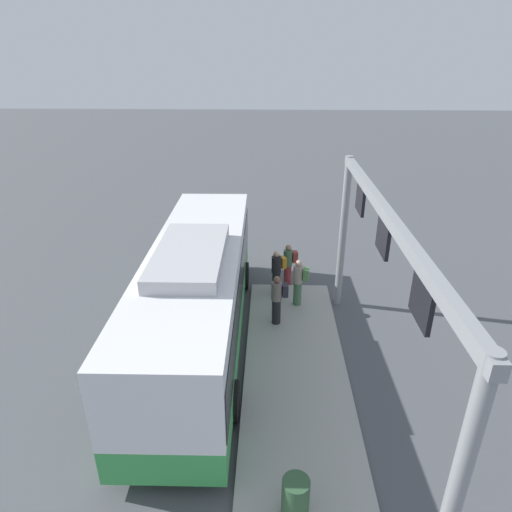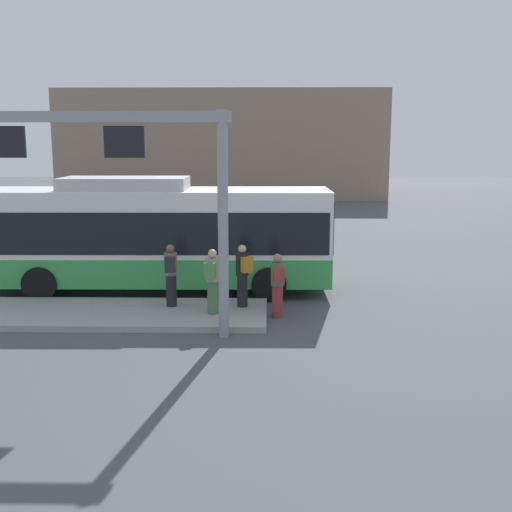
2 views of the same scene
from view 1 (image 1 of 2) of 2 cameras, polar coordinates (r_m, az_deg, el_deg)
ground_plane at (r=13.97m, az=-7.13°, el=-10.82°), size 120.00×120.00×0.00m
platform_curb at (r=12.54m, az=5.14°, el=-15.02°), size 10.00×2.80×0.16m
bus_main at (r=13.00m, az=-7.55°, el=-4.32°), size 10.61×2.79×3.46m
person_boarding at (r=16.57m, az=4.22°, el=-1.04°), size 0.38×0.55×1.67m
person_waiting_near at (r=15.03m, az=5.53°, el=-3.26°), size 0.39×0.56×1.67m
person_waiting_mid at (r=15.66m, az=2.72°, el=-1.95°), size 0.54×0.61×1.67m
person_waiting_far at (r=13.98m, az=2.79°, el=-5.48°), size 0.37×0.55×1.67m
platform_sign_gantry at (r=10.07m, az=15.56°, el=-1.44°), size 10.10×0.24×5.20m
trash_bin at (r=9.33m, az=5.08°, el=-28.62°), size 0.52×0.52×0.90m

